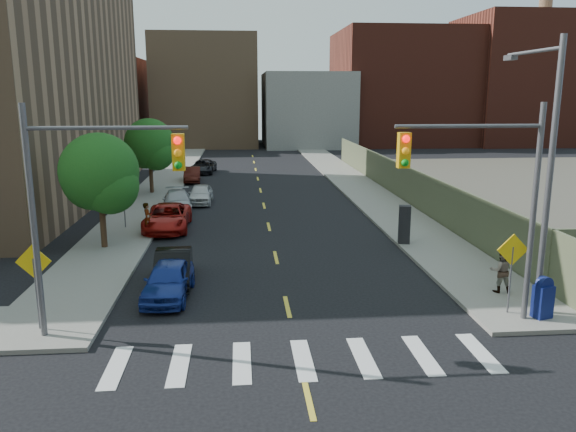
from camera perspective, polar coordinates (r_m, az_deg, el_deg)
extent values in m
cube|color=gray|center=(52.64, -11.71, 4.27)|extent=(3.50, 73.00, 0.15)
cube|color=gray|center=(53.10, 5.19, 4.54)|extent=(3.50, 73.00, 0.15)
cube|color=#62694A|center=(40.32, 11.18, 3.56)|extent=(0.12, 44.00, 2.50)
cube|color=#592319|center=(82.85, -19.62, 10.79)|extent=(14.00, 18.00, 12.00)
cube|color=#8C6B4C|center=(82.40, -8.26, 12.41)|extent=(14.00, 16.00, 15.00)
cube|color=gray|center=(80.88, 1.85, 10.76)|extent=(12.00, 16.00, 10.00)
cube|color=#592319|center=(85.59, 11.28, 12.63)|extent=(18.00, 18.00, 16.00)
cube|color=#592319|center=(89.52, 21.81, 12.62)|extent=(14.00, 16.00, 18.00)
cylinder|color=#8C6B4C|center=(91.59, 24.39, 15.53)|extent=(1.80, 1.80, 28.00)
cylinder|color=#59595E|center=(17.73, -24.40, -0.98)|extent=(0.18, 0.18, 7.00)
cylinder|color=#59595E|center=(16.72, -17.90, 8.51)|extent=(4.50, 0.12, 0.12)
cube|color=#E5A50C|center=(16.46, -11.07, 6.37)|extent=(0.35, 0.30, 1.05)
cylinder|color=#59595E|center=(19.01, 23.63, -0.07)|extent=(0.18, 0.18, 7.00)
cylinder|color=#59595E|center=(17.68, 17.93, 8.69)|extent=(4.50, 0.12, 0.12)
cube|color=#E5A50C|center=(17.07, 11.69, 6.56)|extent=(0.35, 0.30, 1.05)
cylinder|color=#59595E|center=(19.61, 25.00, 3.13)|extent=(0.20, 0.20, 9.00)
cylinder|color=#59595E|center=(20.95, 23.69, 15.05)|extent=(0.12, 3.50, 0.12)
cube|color=#59595E|center=(22.36, 21.67, 14.72)|extent=(0.25, 0.60, 0.18)
cylinder|color=#59595E|center=(18.90, -24.15, -7.44)|extent=(0.06, 0.06, 2.40)
cube|color=yellow|center=(18.57, -24.45, -4.24)|extent=(1.06, 0.04, 1.06)
cylinder|color=#59595E|center=(19.88, 21.62, -6.27)|extent=(0.06, 0.06, 2.40)
cube|color=yellow|center=(19.57, 21.87, -3.21)|extent=(1.06, 0.04, 1.06)
cylinder|color=#59595E|center=(31.50, -16.29, 0.78)|extent=(0.06, 0.06, 2.40)
cube|color=yellow|center=(31.31, -16.41, 2.75)|extent=(1.06, 0.04, 1.06)
cylinder|color=#332114|center=(27.70, -18.28, -0.64)|extent=(0.28, 0.28, 2.64)
sphere|color=#164D17|center=(27.29, -18.62, 4.28)|extent=(3.60, 3.60, 3.60)
sphere|color=#164D17|center=(26.97, -17.65, 2.96)|extent=(2.64, 2.64, 2.64)
sphere|color=#164D17|center=(27.82, -19.18, 3.51)|extent=(2.88, 2.88, 2.88)
cylinder|color=#332114|center=(42.20, -13.73, 3.92)|extent=(0.28, 0.28, 2.64)
sphere|color=#164D17|center=(41.93, -13.90, 7.17)|extent=(3.60, 3.60, 3.60)
sphere|color=#164D17|center=(41.61, -13.23, 6.34)|extent=(2.64, 2.64, 2.64)
sphere|color=#164D17|center=(42.42, -14.32, 6.63)|extent=(2.88, 2.88, 2.88)
imported|color=navy|center=(20.82, -12.06, -6.39)|extent=(1.78, 3.95, 1.32)
imported|color=black|center=(22.29, -11.58, -5.14)|extent=(1.56, 3.97, 1.29)
imported|color=#A71610|center=(31.00, -12.15, -0.14)|extent=(2.32, 4.98, 1.38)
imported|color=#A8ACB0|center=(35.85, -11.19, 1.49)|extent=(2.19, 4.53, 1.27)
imported|color=silver|center=(38.12, -8.87, 2.23)|extent=(1.63, 3.81, 1.28)
imported|color=#39110B|center=(47.52, -9.70, 4.16)|extent=(1.52, 3.86, 1.25)
imported|color=black|center=(52.77, -8.61, 5.00)|extent=(2.43, 4.60, 1.23)
cube|color=navy|center=(20.04, 24.45, -7.91)|extent=(0.67, 0.58, 1.08)
cylinder|color=navy|center=(19.86, 24.60, -6.37)|extent=(0.61, 0.41, 0.56)
cube|color=black|center=(27.57, 11.74, -0.85)|extent=(0.64, 0.56, 1.85)
imported|color=gray|center=(29.50, -14.09, -0.28)|extent=(0.43, 0.63, 1.67)
imported|color=gray|center=(21.84, 20.80, -5.20)|extent=(0.88, 0.73, 1.63)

